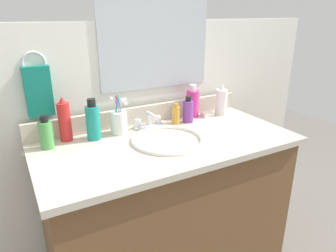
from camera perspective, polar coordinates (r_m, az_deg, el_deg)
The scene contains 18 objects.
vanity_cabinet at distance 1.59m, azimuth 0.02°, elevation -16.47°, with size 1.11×0.52×0.77m, color brown.
countertop at distance 1.39m, azimuth 0.02°, elevation -3.25°, with size 1.16×0.56×0.03m, color beige.
backsplash at distance 1.60m, azimuth -4.67°, elevation 2.14°, with size 1.16×0.02×0.09m, color beige.
back_wall at distance 1.72m, azimuth -5.35°, elevation -3.35°, with size 2.26×0.04×1.30m, color silver.
mirror_panel at distance 1.60m, azimuth -2.31°, elevation 17.05°, with size 0.60×0.01×0.56m, color #B2BCC6.
towel_ring at distance 1.45m, azimuth -23.60°, elevation 10.64°, with size 0.10×0.10×0.01m, color silver.
hand_towel at distance 1.45m, azimuth -22.85°, elevation 5.90°, with size 0.11×0.04×0.22m, color #147260.
sink_basin at distance 1.40m, azimuth -0.09°, elevation -3.81°, with size 0.34×0.34×0.11m.
faucet at distance 1.54m, azimuth -3.58°, elevation 0.77°, with size 0.16×0.10×0.08m.
bottle_soap_pink at distance 1.69m, azimuth 4.56°, elevation 4.31°, with size 0.07×0.07×0.18m.
bottle_cream_purple at distance 1.60m, azimuth 3.75°, elevation 2.84°, with size 0.05×0.05×0.14m.
bottle_mouthwash_teal at distance 1.41m, azimuth -13.72°, elevation 0.82°, with size 0.06×0.06×0.19m.
bottle_oil_amber at distance 1.57m, azimuth 1.48°, elevation 2.06°, with size 0.04×0.04×0.11m.
bottle_spray_red at distance 1.43m, azimuth -18.62°, elevation 0.92°, with size 0.05×0.05×0.20m.
bottle_lotion_white at distance 1.74m, azimuth 9.85°, elevation 4.55°, with size 0.07×0.07×0.18m.
bottle_toner_green at distance 1.39m, azimuth -21.64°, elevation -1.38°, with size 0.06×0.06×0.14m.
cup_white_ceramic at distance 1.47m, azimuth -9.06°, elevation 0.83°, with size 0.08×0.08×0.19m.
soap_bar at distance 1.71m, azimuth 7.32°, elevation 2.18°, with size 0.06×0.04×0.02m, color white.
Camera 1 is at (-0.61, -1.11, 1.34)m, focal length 32.89 mm.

